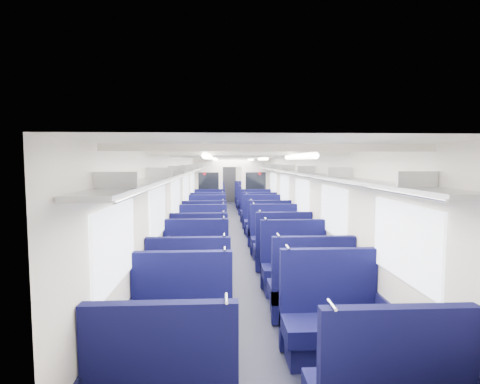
# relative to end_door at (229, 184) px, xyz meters

# --- Properties ---
(floor) EXTENTS (2.80, 18.00, 0.01)m
(floor) POSITION_rel_end_door_xyz_m (0.00, -8.94, -1.00)
(floor) COLOR black
(floor) RESTS_ON ground
(ceiling) EXTENTS (2.80, 18.00, 0.01)m
(ceiling) POSITION_rel_end_door_xyz_m (0.00, -8.94, 1.35)
(ceiling) COLOR white
(ceiling) RESTS_ON wall_left
(wall_left) EXTENTS (0.02, 18.00, 2.35)m
(wall_left) POSITION_rel_end_door_xyz_m (-1.40, -8.94, 0.18)
(wall_left) COLOR silver
(wall_left) RESTS_ON floor
(dado_left) EXTENTS (0.03, 17.90, 0.70)m
(dado_left) POSITION_rel_end_door_xyz_m (-1.39, -8.94, -0.65)
(dado_left) COLOR #101037
(dado_left) RESTS_ON floor
(wall_right) EXTENTS (0.02, 18.00, 2.35)m
(wall_right) POSITION_rel_end_door_xyz_m (1.40, -8.94, 0.18)
(wall_right) COLOR silver
(wall_right) RESTS_ON floor
(dado_right) EXTENTS (0.03, 17.90, 0.70)m
(dado_right) POSITION_rel_end_door_xyz_m (1.39, -8.94, -0.65)
(dado_right) COLOR #101037
(dado_right) RESTS_ON floor
(wall_far) EXTENTS (2.80, 0.02, 2.35)m
(wall_far) POSITION_rel_end_door_xyz_m (0.00, 0.06, 0.18)
(wall_far) COLOR silver
(wall_far) RESTS_ON floor
(luggage_rack_left) EXTENTS (0.36, 17.40, 0.18)m
(luggage_rack_left) POSITION_rel_end_door_xyz_m (-1.21, -8.94, 0.97)
(luggage_rack_left) COLOR #B2B5BA
(luggage_rack_left) RESTS_ON wall_left
(luggage_rack_right) EXTENTS (0.36, 17.40, 0.18)m
(luggage_rack_right) POSITION_rel_end_door_xyz_m (1.21, -8.94, 0.97)
(luggage_rack_right) COLOR #B2B5BA
(luggage_rack_right) RESTS_ON wall_right
(windows) EXTENTS (2.78, 15.60, 0.75)m
(windows) POSITION_rel_end_door_xyz_m (0.00, -9.40, 0.42)
(windows) COLOR white
(windows) RESTS_ON wall_left
(ceiling_fittings) EXTENTS (2.70, 16.06, 0.11)m
(ceiling_fittings) POSITION_rel_end_door_xyz_m (0.00, -9.20, 1.29)
(ceiling_fittings) COLOR silver
(ceiling_fittings) RESTS_ON ceiling
(end_door) EXTENTS (0.75, 0.06, 2.00)m
(end_door) POSITION_rel_end_door_xyz_m (0.00, 0.00, 0.00)
(end_door) COLOR black
(end_door) RESTS_ON floor
(bulkhead) EXTENTS (2.80, 0.10, 2.35)m
(bulkhead) POSITION_rel_end_door_xyz_m (-0.00, -6.17, 0.23)
(bulkhead) COLOR silver
(bulkhead) RESTS_ON floor
(seat_2) EXTENTS (1.12, 0.62, 1.24)m
(seat_2) POSITION_rel_end_door_xyz_m (-0.83, -16.01, -0.62)
(seat_2) COLOR #0D0E42
(seat_2) RESTS_ON floor
(seat_3) EXTENTS (1.12, 0.62, 1.24)m
(seat_3) POSITION_rel_end_door_xyz_m (0.83, -15.96, -0.62)
(seat_3) COLOR #0D0E42
(seat_3) RESTS_ON floor
(seat_4) EXTENTS (1.12, 0.62, 1.24)m
(seat_4) POSITION_rel_end_door_xyz_m (-0.83, -14.93, -0.62)
(seat_4) COLOR #0D0E42
(seat_4) RESTS_ON floor
(seat_5) EXTENTS (1.12, 0.62, 1.24)m
(seat_5) POSITION_rel_end_door_xyz_m (0.83, -14.96, -0.62)
(seat_5) COLOR #0D0E42
(seat_5) RESTS_ON floor
(seat_6) EXTENTS (1.12, 0.62, 1.24)m
(seat_6) POSITION_rel_end_door_xyz_m (-0.83, -13.71, -0.62)
(seat_6) COLOR #0D0E42
(seat_6) RESTS_ON floor
(seat_7) EXTENTS (1.12, 0.62, 1.24)m
(seat_7) POSITION_rel_end_door_xyz_m (0.83, -13.86, -0.62)
(seat_7) COLOR #0D0E42
(seat_7) RESTS_ON floor
(seat_8) EXTENTS (1.12, 0.62, 1.24)m
(seat_8) POSITION_rel_end_door_xyz_m (-0.83, -12.66, -0.62)
(seat_8) COLOR #0D0E42
(seat_8) RESTS_ON floor
(seat_9) EXTENTS (1.12, 0.62, 1.24)m
(seat_9) POSITION_rel_end_door_xyz_m (0.83, -12.60, -0.62)
(seat_9) COLOR #0D0E42
(seat_9) RESTS_ON floor
(seat_10) EXTENTS (1.12, 0.62, 1.24)m
(seat_10) POSITION_rel_end_door_xyz_m (-0.83, -11.55, -0.62)
(seat_10) COLOR #0D0E42
(seat_10) RESTS_ON floor
(seat_11) EXTENTS (1.12, 0.62, 1.24)m
(seat_11) POSITION_rel_end_door_xyz_m (0.83, -11.54, -0.62)
(seat_11) COLOR #0D0E42
(seat_11) RESTS_ON floor
(seat_12) EXTENTS (1.12, 0.62, 1.24)m
(seat_12) POSITION_rel_end_door_xyz_m (-0.83, -10.44, -0.62)
(seat_12) COLOR #0D0E42
(seat_12) RESTS_ON floor
(seat_13) EXTENTS (1.12, 0.62, 1.24)m
(seat_13) POSITION_rel_end_door_xyz_m (0.83, -10.40, -0.62)
(seat_13) COLOR #0D0E42
(seat_13) RESTS_ON floor
(seat_14) EXTENTS (1.12, 0.62, 1.24)m
(seat_14) POSITION_rel_end_door_xyz_m (-0.83, -9.10, -0.62)
(seat_14) COLOR #0D0E42
(seat_14) RESTS_ON floor
(seat_15) EXTENTS (1.12, 0.62, 1.24)m
(seat_15) POSITION_rel_end_door_xyz_m (0.83, -9.09, -0.62)
(seat_15) COLOR #0D0E42
(seat_15) RESTS_ON floor
(seat_16) EXTENTS (1.12, 0.62, 1.24)m
(seat_16) POSITION_rel_end_door_xyz_m (-0.83, -7.99, -0.62)
(seat_16) COLOR #0D0E42
(seat_16) RESTS_ON floor
(seat_17) EXTENTS (1.12, 0.62, 1.24)m
(seat_17) POSITION_rel_end_door_xyz_m (0.83, -7.93, -0.62)
(seat_17) COLOR #0D0E42
(seat_17) RESTS_ON floor
(seat_18) EXTENTS (1.12, 0.62, 1.24)m
(seat_18) POSITION_rel_end_door_xyz_m (-0.83, -6.83, -0.62)
(seat_18) COLOR #0D0E42
(seat_18) RESTS_ON floor
(seat_19) EXTENTS (1.12, 0.62, 1.24)m
(seat_19) POSITION_rel_end_door_xyz_m (0.83, -6.93, -0.62)
(seat_19) COLOR #0D0E42
(seat_19) RESTS_ON floor
(seat_20) EXTENTS (1.12, 0.62, 1.24)m
(seat_20) POSITION_rel_end_door_xyz_m (-0.83, -4.90, -0.62)
(seat_20) COLOR #0D0E42
(seat_20) RESTS_ON floor
(seat_21) EXTENTS (1.12, 0.62, 1.24)m
(seat_21) POSITION_rel_end_door_xyz_m (0.83, -4.88, -0.62)
(seat_21) COLOR #0D0E42
(seat_21) RESTS_ON floor
(seat_22) EXTENTS (1.12, 0.62, 1.24)m
(seat_22) POSITION_rel_end_door_xyz_m (-0.83, -3.54, -0.62)
(seat_22) COLOR #0D0E42
(seat_22) RESTS_ON floor
(seat_23) EXTENTS (1.12, 0.62, 1.24)m
(seat_23) POSITION_rel_end_door_xyz_m (0.83, -3.68, -0.62)
(seat_23) COLOR #0D0E42
(seat_23) RESTS_ON floor
(seat_24) EXTENTS (1.12, 0.62, 1.24)m
(seat_24) POSITION_rel_end_door_xyz_m (-0.83, -2.61, -0.62)
(seat_24) COLOR #0D0E42
(seat_24) RESTS_ON floor
(seat_25) EXTENTS (1.12, 0.62, 1.24)m
(seat_25) POSITION_rel_end_door_xyz_m (0.83, -2.47, -0.62)
(seat_25) COLOR #0D0E42
(seat_25) RESTS_ON floor
(seat_26) EXTENTS (1.12, 0.62, 1.24)m
(seat_26) POSITION_rel_end_door_xyz_m (-0.83, -1.35, -0.62)
(seat_26) COLOR #0D0E42
(seat_26) RESTS_ON floor
(seat_27) EXTENTS (1.12, 0.62, 1.24)m
(seat_27) POSITION_rel_end_door_xyz_m (0.83, -1.33, -0.62)
(seat_27) COLOR #0D0E42
(seat_27) RESTS_ON floor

